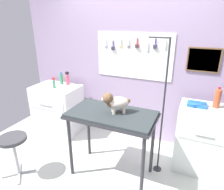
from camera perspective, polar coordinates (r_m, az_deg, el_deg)
ground at (r=2.87m, az=-4.06°, el=-23.19°), size 4.40×4.00×0.04m
rear_wall_panel at (r=3.34m, az=5.87°, el=6.64°), size 4.00×0.11×2.30m
grooming_table at (r=2.49m, az=-0.12°, el=-7.06°), size 1.08×0.59×0.91m
grooming_arm at (r=2.60m, az=14.02°, el=-5.63°), size 0.30×0.11×1.79m
dog at (r=2.39m, az=0.90°, el=-2.03°), size 0.34×0.28×0.26m
counter_left at (r=3.81m, az=-15.13°, el=-3.81°), size 0.80×0.58×0.86m
cabinet_right at (r=3.03m, az=24.38°, el=-11.29°), size 0.68×0.54×0.91m
stool at (r=2.91m, az=-26.29°, el=-12.46°), size 0.35×0.35×0.58m
detangler_spray at (r=3.56m, az=-16.22°, el=3.16°), size 0.05×0.05×0.19m
spray_bottle_tall at (r=3.68m, az=-12.57°, el=4.44°), size 0.06×0.06×0.24m
conditioner_bottle at (r=3.73m, az=-14.24°, el=4.43°), size 0.06×0.06×0.23m
soda_bottle at (r=2.86m, az=27.83°, el=-0.78°), size 0.08×0.08×0.28m
supply_tray at (r=2.85m, az=23.01°, el=-2.46°), size 0.24×0.18×0.04m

